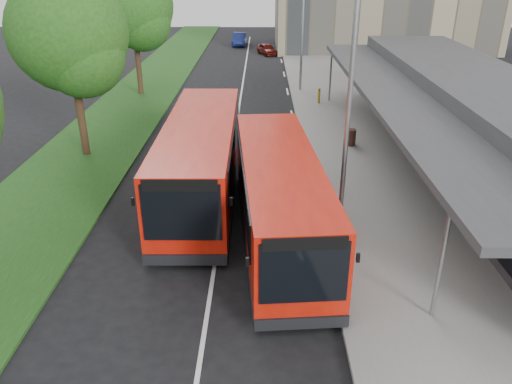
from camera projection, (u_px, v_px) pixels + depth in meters
ground at (216, 257)px, 15.87m from camera, size 120.00×120.00×0.00m
pavement at (328, 98)px, 33.91m from camera, size 5.00×80.00×0.15m
grass_verge at (138, 97)px, 34.05m from camera, size 5.00×80.00×0.10m
lane_centre_line at (237, 120)px, 29.47m from camera, size 0.12×70.00×0.01m
kerb_dashes at (290, 102)px, 33.06m from camera, size 0.12×56.00×0.01m
station_building at (473, 122)px, 22.16m from camera, size 7.70×26.00×4.00m
tree_mid at (70, 41)px, 21.88m from camera, size 5.17×5.17×8.30m
tree_far at (133, 12)px, 32.70m from camera, size 5.30×5.30×8.51m
lamp_post_near at (347, 95)px, 15.65m from camera, size 1.44×0.28×8.00m
lamp_post_far at (301, 23)px, 33.78m from camera, size 1.44×0.28×8.00m
bus_main at (280, 197)px, 16.47m from camera, size 3.37×10.25×2.85m
bus_second at (201, 159)px, 19.34m from camera, size 2.93×10.83×3.06m
litter_bin at (351, 137)px, 24.83m from camera, size 0.54×0.54×0.81m
bollard at (319, 96)px, 32.16m from camera, size 0.18×0.18×0.95m
car_near at (267, 49)px, 49.53m from camera, size 2.31×3.43×1.08m
car_far at (239, 39)px, 54.86m from camera, size 1.46×4.05×1.33m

